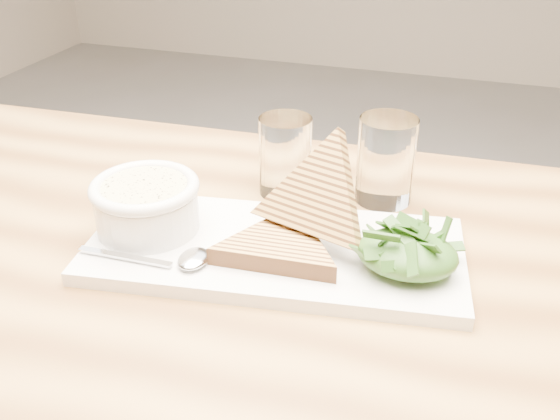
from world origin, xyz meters
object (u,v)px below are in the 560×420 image
(platter, at_px, (275,250))
(glass_far, at_px, (386,160))
(glass_near, at_px, (285,156))
(table_top, at_px, (230,301))
(soup_bowl, at_px, (147,210))

(platter, bearing_deg, glass_far, 61.88)
(platter, xyz_separation_m, glass_far, (0.09, 0.17, 0.05))
(glass_near, height_order, glass_far, glass_far)
(table_top, bearing_deg, soup_bowl, 155.33)
(glass_far, bearing_deg, table_top, -116.54)
(platter, relative_size, soup_bowl, 3.55)
(platter, bearing_deg, glass_near, 103.21)
(glass_near, xyz_separation_m, glass_far, (0.13, 0.02, 0.00))
(glass_near, bearing_deg, platter, -76.79)
(platter, xyz_separation_m, glass_near, (-0.04, 0.15, 0.04))
(platter, relative_size, glass_near, 3.97)
(soup_bowl, bearing_deg, glass_far, 37.17)
(soup_bowl, distance_m, glass_far, 0.31)
(table_top, distance_m, glass_far, 0.28)
(table_top, bearing_deg, glass_far, 63.46)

